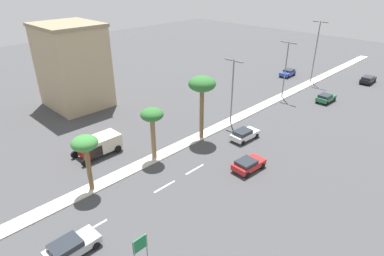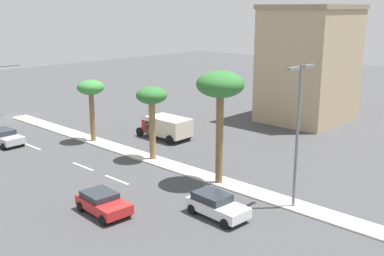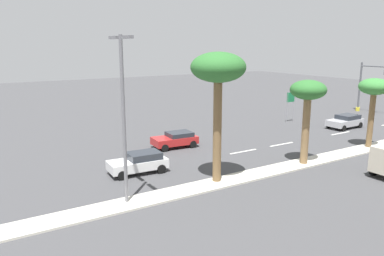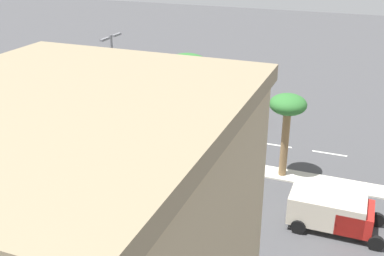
{
  "view_description": "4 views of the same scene",
  "coord_description": "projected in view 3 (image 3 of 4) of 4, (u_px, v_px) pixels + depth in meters",
  "views": [
    {
      "loc": [
        26.18,
        3.45,
        20.22
      ],
      "look_at": [
        3.04,
        26.99,
        3.94
      ],
      "focal_mm": 30.11,
      "sensor_mm": 36.0,
      "label": 1
    },
    {
      "loc": [
        25.59,
        52.6,
        12.79
      ],
      "look_at": [
        -2.25,
        26.41,
        2.9
      ],
      "focal_mm": 43.78,
      "sensor_mm": 36.0,
      "label": 2
    },
    {
      "loc": [
        -18.91,
        45.49,
        8.88
      ],
      "look_at": [
        3.82,
        31.29,
        2.97
      ],
      "focal_mm": 35.54,
      "sensor_mm": 36.0,
      "label": 3
    },
    {
      "loc": [
        -30.68,
        19.03,
        16.69
      ],
      "look_at": [
        -1.57,
        30.43,
        3.42
      ],
      "focal_mm": 43.09,
      "sensor_mm": 36.0,
      "label": 4
    }
  ],
  "objects": [
    {
      "name": "palm_tree_front",
      "position": [
        218.0,
        73.0,
        23.49
      ],
      "size": [
        3.46,
        3.46,
        8.34
      ],
      "color": "brown",
      "rests_on": "median_curb"
    },
    {
      "name": "lane_stripe_right",
      "position": [
        341.0,
        133.0,
        38.8
      ],
      "size": [
        0.2,
        2.8,
        0.01
      ],
      "primitive_type": "cube",
      "color": "silver",
      "rests_on": "ground"
    },
    {
      "name": "lane_stripe_trailing",
      "position": [
        243.0,
        151.0,
        32.18
      ],
      "size": [
        0.2,
        2.8,
        0.01
      ],
      "primitive_type": "cube",
      "color": "silver",
      "rests_on": "ground"
    },
    {
      "name": "palm_tree_left",
      "position": [
        308.0,
        95.0,
        27.59
      ],
      "size": [
        2.62,
        2.62,
        6.27
      ],
      "color": "olive",
      "rests_on": "median_curb"
    },
    {
      "name": "sedan_silver_far",
      "position": [
        345.0,
        121.0,
        41.17
      ],
      "size": [
        2.18,
        4.19,
        1.42
      ],
      "color": "#B2B2B7",
      "rests_on": "ground"
    },
    {
      "name": "sedan_white_center",
      "position": [
        139.0,
        162.0,
        26.73
      ],
      "size": [
        2.15,
        4.16,
        1.45
      ],
      "color": "silver",
      "rests_on": "ground"
    },
    {
      "name": "lane_stripe_left",
      "position": [
        282.0,
        144.0,
        34.51
      ],
      "size": [
        0.2,
        2.8,
        0.01
      ],
      "primitive_type": "cube",
      "color": "silver",
      "rests_on": "ground"
    },
    {
      "name": "sedan_red_mid",
      "position": [
        176.0,
        139.0,
        33.43
      ],
      "size": [
        2.3,
        3.99,
        1.33
      ],
      "color": "red",
      "rests_on": "ground"
    },
    {
      "name": "street_lamp_right",
      "position": [
        123.0,
        107.0,
        20.5
      ],
      "size": [
        2.9,
        0.24,
        9.27
      ],
      "color": "slate",
      "rests_on": "median_curb"
    },
    {
      "name": "palm_tree_trailing",
      "position": [
        374.0,
        90.0,
        32.16
      ],
      "size": [
        2.57,
        2.57,
        5.98
      ],
      "color": "brown",
      "rests_on": "median_curb"
    },
    {
      "name": "ground_plane",
      "position": [
        152.0,
        199.0,
        22.24
      ],
      "size": [
        160.0,
        160.0,
        0.0
      ],
      "primitive_type": "plane",
      "color": "#424244"
    },
    {
      "name": "directional_road_sign",
      "position": [
        291.0,
        101.0,
        43.87
      ],
      "size": [
        0.1,
        1.21,
        3.5
      ],
      "color": "gray",
      "rests_on": "ground"
    }
  ]
}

